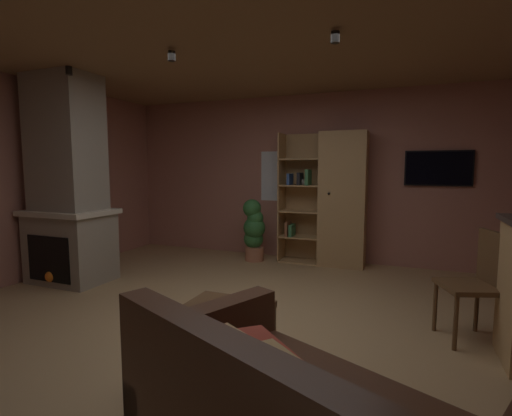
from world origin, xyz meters
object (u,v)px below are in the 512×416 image
object	(u,v)px
bookshelf_cabinet	(337,200)
coffee_table	(220,324)
stone_fireplace	(68,191)
wall_mounted_tv	(438,168)
table_book_0	(216,304)
dining_chair	(479,278)
potted_floor_plant	(254,229)

from	to	relation	value
bookshelf_cabinet	coffee_table	xyz separation A→B (m)	(-0.21, -3.31, -0.59)
stone_fireplace	wall_mounted_tv	bearing A→B (deg)	27.65
bookshelf_cabinet	table_book_0	bearing A→B (deg)	-94.92
bookshelf_cabinet	wall_mounted_tv	size ratio (longest dim) A/B	2.27
bookshelf_cabinet	table_book_0	size ratio (longest dim) A/B	16.98
coffee_table	dining_chair	bearing A→B (deg)	36.02
stone_fireplace	coffee_table	world-z (taller)	stone_fireplace
dining_chair	wall_mounted_tv	bearing A→B (deg)	94.83
stone_fireplace	wall_mounted_tv	size ratio (longest dim) A/B	2.97
stone_fireplace	potted_floor_plant	world-z (taller)	stone_fireplace
dining_chair	potted_floor_plant	world-z (taller)	potted_floor_plant
table_book_0	bookshelf_cabinet	bearing A→B (deg)	85.08
table_book_0	potted_floor_plant	world-z (taller)	potted_floor_plant
coffee_table	dining_chair	world-z (taller)	dining_chair
coffee_table	stone_fireplace	bearing A→B (deg)	155.34
potted_floor_plant	wall_mounted_tv	world-z (taller)	wall_mounted_tv
bookshelf_cabinet	potted_floor_plant	bearing A→B (deg)	-170.94
stone_fireplace	dining_chair	bearing A→B (deg)	-0.01
potted_floor_plant	dining_chair	bearing A→B (deg)	-33.94
wall_mounted_tv	table_book_0	bearing A→B (deg)	-115.11
coffee_table	table_book_0	world-z (taller)	table_book_0
coffee_table	potted_floor_plant	bearing A→B (deg)	107.95
coffee_table	dining_chair	distance (m)	2.15
bookshelf_cabinet	coffee_table	bearing A→B (deg)	-93.70
bookshelf_cabinet	table_book_0	world-z (taller)	bookshelf_cabinet
potted_floor_plant	bookshelf_cabinet	bearing A→B (deg)	9.06
bookshelf_cabinet	dining_chair	distance (m)	2.59
table_book_0	wall_mounted_tv	size ratio (longest dim) A/B	0.13
bookshelf_cabinet	table_book_0	distance (m)	3.28
dining_chair	potted_floor_plant	distance (m)	3.31
bookshelf_cabinet	wall_mounted_tv	xyz separation A→B (m)	(1.33, 0.21, 0.46)
table_book_0	wall_mounted_tv	xyz separation A→B (m)	(1.61, 3.44, 0.95)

